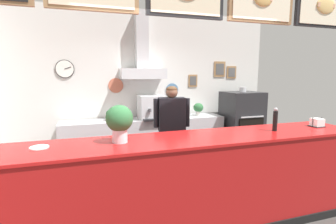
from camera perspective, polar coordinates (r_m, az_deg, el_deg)
name	(u,v)px	position (r m, az deg, el deg)	size (l,w,h in m)	color
ground_plane	(183,213)	(3.60, 3.44, -21.45)	(6.61, 6.61, 0.00)	#3F3A38
back_wall_assembly	(145,82)	(5.17, -5.09, 6.69)	(5.51, 2.44, 3.05)	#9E9E99
service_counter	(194,183)	(3.09, 5.75, -15.43)	(4.28, 0.74, 1.09)	maroon
back_prep_counter	(146,142)	(5.11, -4.99, -6.70)	(3.17, 0.53, 0.93)	#B7BABF
pizza_oven	(241,125)	(5.67, 15.97, -2.85)	(0.74, 0.73, 1.52)	#232326
shop_worker	(172,134)	(4.01, 0.83, -4.96)	(0.56, 0.28, 1.61)	#232328
espresso_machine	(151,107)	(4.98, -3.71, 1.05)	(0.48, 0.55, 0.45)	silver
potted_thyme	(198,108)	(5.37, 6.76, 0.84)	(0.21, 0.21, 0.26)	beige
potted_sage	(111,115)	(4.88, -12.57, -0.55)	(0.19, 0.19, 0.21)	#9E563D
pepper_grinder	(275,119)	(3.45, 22.75, -1.53)	(0.06, 0.06, 0.29)	black
basil_vase	(119,122)	(2.68, -10.74, -2.11)	(0.28, 0.28, 0.39)	silver
condiment_plate	(39,147)	(2.78, -26.74, -7.04)	(0.18, 0.18, 0.01)	white
napkin_holder	(317,123)	(4.01, 30.22, -2.09)	(0.16, 0.16, 0.13)	#262628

